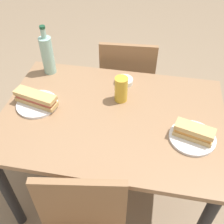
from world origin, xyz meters
name	(u,v)px	position (x,y,z in m)	size (l,w,h in m)	color
ground_plane	(112,186)	(0.00, 0.00, 0.00)	(8.00, 8.00, 0.00)	#8C755B
dining_table	(112,128)	(0.00, 0.00, 0.62)	(1.20, 0.82, 0.73)	#997251
chair_far	(127,81)	(0.01, 0.61, 0.50)	(0.43, 0.43, 0.87)	#936B47
plate_near	(37,104)	(-0.42, 0.00, 0.74)	(0.23, 0.23, 0.01)	white
baguette_sandwich_near	(36,98)	(-0.42, 0.00, 0.78)	(0.25, 0.12, 0.07)	tan
knife_near	(41,96)	(-0.42, 0.05, 0.75)	(0.18, 0.05, 0.01)	silver
plate_far	(192,138)	(0.42, -0.09, 0.74)	(0.23, 0.23, 0.01)	white
baguette_sandwich_far	(194,132)	(0.42, -0.09, 0.78)	(0.20, 0.12, 0.07)	tan
knife_far	(193,129)	(0.42, -0.04, 0.75)	(0.18, 0.03, 0.01)	silver
water_bottle	(47,55)	(-0.46, 0.32, 0.86)	(0.08, 0.08, 0.31)	#99C6B7
beer_glass	(121,89)	(0.03, 0.13, 0.81)	(0.07, 0.07, 0.15)	gold
olive_bowl	(124,81)	(0.02, 0.28, 0.75)	(0.11, 0.11, 0.03)	silver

